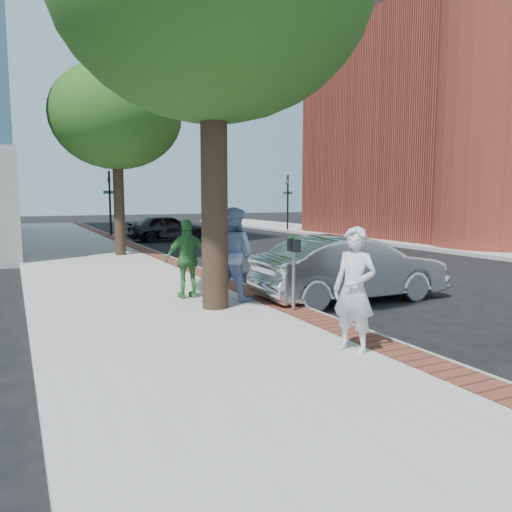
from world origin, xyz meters
TOP-DOWN VIEW (x-y plane):
  - ground at (0.00, 0.00)m, footprint 120.00×120.00m
  - sidewalk at (-1.50, 8.00)m, footprint 5.00×60.00m
  - brick_strip at (0.70, 8.00)m, footprint 0.60×60.00m
  - curb at (1.05, 8.00)m, footprint 0.10×60.00m
  - sidewalk_far at (14.50, 8.00)m, footprint 5.00×60.00m
  - church at (20.98, 13.13)m, footprint 19.00×16.00m
  - signal_near at (0.90, 22.00)m, footprint 0.70×0.15m
  - signal_far at (12.50, 22.00)m, footprint 0.70×0.15m
  - tree_far at (-0.50, 12.00)m, footprint 4.80×4.80m
  - parking_meter at (0.65, 0.97)m, footprint 0.12×0.32m
  - person_gray at (0.11, -1.62)m, footprint 0.64×0.76m
  - person_officer at (0.05, 2.49)m, footprint 1.14×1.21m
  - person_green at (-0.77, 3.08)m, footprint 1.01×0.43m
  - sedan_silver at (2.66, 1.86)m, footprint 4.49×1.63m
  - bg_car at (3.28, 18.85)m, footprint 4.20×1.89m

SIDE VIEW (x-z plane):
  - ground at x=0.00m, z-range 0.00..0.00m
  - sidewalk at x=-1.50m, z-range 0.00..0.15m
  - curb at x=1.05m, z-range 0.00..0.15m
  - sidewalk_far at x=14.50m, z-range 0.00..0.15m
  - brick_strip at x=0.70m, z-range 0.15..0.16m
  - bg_car at x=3.28m, z-range 0.00..1.40m
  - sedan_silver at x=2.66m, z-range 0.00..1.47m
  - person_green at x=-0.77m, z-range 0.15..1.86m
  - person_gray at x=0.11m, z-range 0.15..1.93m
  - person_officer at x=0.05m, z-range 0.15..2.12m
  - parking_meter at x=0.65m, z-range 0.47..1.94m
  - signal_near at x=0.90m, z-range 0.35..4.15m
  - signal_far at x=12.50m, z-range 0.35..4.15m
  - tree_far at x=-0.50m, z-range 1.73..8.87m
  - church at x=20.98m, z-range -2.94..17.46m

